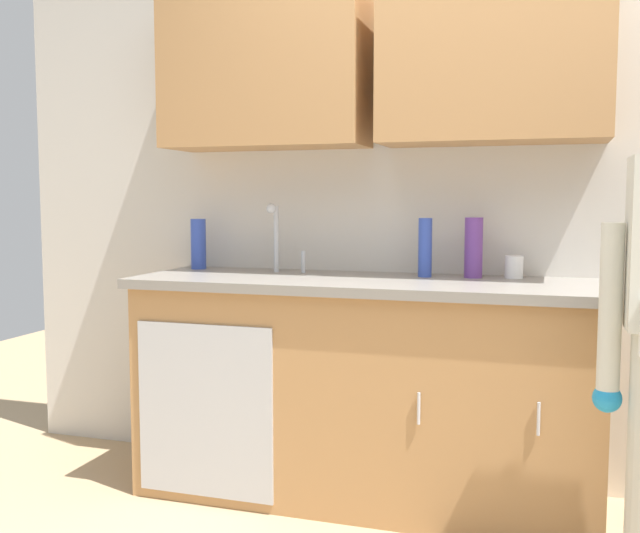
# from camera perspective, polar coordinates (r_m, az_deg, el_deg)

# --- Properties ---
(kitchen_wall_with_uppers) EXTENTS (4.80, 0.44, 2.70)m
(kitchen_wall_with_uppers) POSITION_cam_1_polar(r_m,az_deg,el_deg) (3.26, 12.01, 8.76)
(kitchen_wall_with_uppers) COLOR beige
(kitchen_wall_with_uppers) RESTS_ON ground
(counter_cabinet) EXTENTS (1.90, 0.62, 0.90)m
(counter_cabinet) POSITION_cam_1_polar(r_m,az_deg,el_deg) (3.14, 3.44, -9.87)
(counter_cabinet) COLOR #B27F4C
(counter_cabinet) RESTS_ON ground
(countertop) EXTENTS (1.96, 0.66, 0.04)m
(countertop) POSITION_cam_1_polar(r_m,az_deg,el_deg) (3.06, 3.55, -1.33)
(countertop) COLOR gray
(countertop) RESTS_ON counter_cabinet
(sink) EXTENTS (0.50, 0.36, 0.35)m
(sink) POSITION_cam_1_polar(r_m,az_deg,el_deg) (3.19, -3.70, -0.95)
(sink) COLOR #B7BABF
(sink) RESTS_ON counter_cabinet
(bottle_water_tall) EXTENTS (0.08, 0.08, 0.26)m
(bottle_water_tall) POSITION_cam_1_polar(r_m,az_deg,el_deg) (3.14, 11.93, 1.45)
(bottle_water_tall) COLOR #66388C
(bottle_water_tall) RESTS_ON countertop
(bottle_water_short) EXTENTS (0.07, 0.07, 0.24)m
(bottle_water_short) POSITION_cam_1_polar(r_m,az_deg,el_deg) (3.52, -9.50, 1.75)
(bottle_water_short) COLOR #334CB2
(bottle_water_short) RESTS_ON countertop
(bottle_cleaner_spray) EXTENTS (0.06, 0.06, 0.25)m
(bottle_cleaner_spray) POSITION_cam_1_polar(r_m,az_deg,el_deg) (3.14, 8.23, 1.48)
(bottle_cleaner_spray) COLOR #334CB2
(bottle_cleaner_spray) RESTS_ON countertop
(cup_by_sink) EXTENTS (0.08, 0.08, 0.09)m
(cup_by_sink) POSITION_cam_1_polar(r_m,az_deg,el_deg) (3.17, 14.94, -0.03)
(cup_by_sink) COLOR white
(cup_by_sink) RESTS_ON countertop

